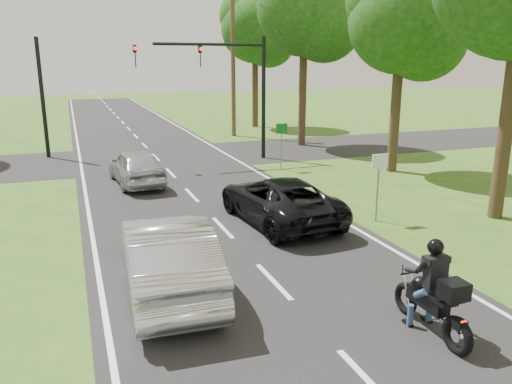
% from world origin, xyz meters
% --- Properties ---
extents(ground, '(140.00, 140.00, 0.00)m').
position_xyz_m(ground, '(0.00, 0.00, 0.00)').
color(ground, '#2A5618').
rests_on(ground, ground).
extents(road, '(8.00, 100.00, 0.01)m').
position_xyz_m(road, '(0.00, 10.00, 0.01)').
color(road, black).
rests_on(road, ground).
extents(cross_road, '(60.00, 7.00, 0.01)m').
position_xyz_m(cross_road, '(0.00, 16.00, 0.01)').
color(cross_road, black).
rests_on(cross_road, ground).
extents(motorcycle_rider, '(0.60, 2.13, 1.84)m').
position_xyz_m(motorcycle_rider, '(1.86, -3.07, 0.72)').
color(motorcycle_rider, black).
rests_on(motorcycle_rider, ground).
extents(dark_suv, '(2.72, 5.20, 1.40)m').
position_xyz_m(dark_suv, '(1.82, 4.00, 0.71)').
color(dark_suv, black).
rests_on(dark_suv, road).
extents(silver_sedan, '(1.99, 5.01, 1.62)m').
position_xyz_m(silver_sedan, '(-2.30, 0.39, 0.82)').
color(silver_sedan, silver).
rests_on(silver_sedan, road).
extents(silver_suv, '(2.04, 4.35, 1.44)m').
position_xyz_m(silver_suv, '(-1.66, 10.47, 0.73)').
color(silver_suv, '#AFB3B7').
rests_on(silver_suv, road).
extents(traffic_signal, '(6.38, 0.44, 6.00)m').
position_xyz_m(traffic_signal, '(3.34, 14.00, 4.14)').
color(traffic_signal, black).
rests_on(traffic_signal, ground).
extents(signal_pole_far, '(0.20, 0.20, 6.00)m').
position_xyz_m(signal_pole_far, '(-5.20, 18.00, 3.00)').
color(signal_pole_far, black).
rests_on(signal_pole_far, ground).
extents(utility_pole_far, '(1.60, 0.28, 10.00)m').
position_xyz_m(utility_pole_far, '(6.20, 22.00, 5.08)').
color(utility_pole_far, brown).
rests_on(utility_pole_far, ground).
extents(sign_white, '(0.55, 0.07, 2.12)m').
position_xyz_m(sign_white, '(4.70, 2.98, 1.60)').
color(sign_white, slate).
rests_on(sign_white, ground).
extents(sign_green, '(0.55, 0.07, 2.12)m').
position_xyz_m(sign_green, '(4.90, 10.98, 1.60)').
color(sign_green, slate).
rests_on(sign_green, ground).
extents(tree_row_c, '(4.80, 4.65, 8.76)m').
position_xyz_m(tree_row_c, '(9.75, 8.80, 6.23)').
color(tree_row_c, '#332316').
rests_on(tree_row_c, ground).
extents(tree_row_d, '(5.76, 5.58, 10.45)m').
position_xyz_m(tree_row_d, '(9.10, 16.76, 7.43)').
color(tree_row_d, '#332316').
rests_on(tree_row_d, ground).
extents(tree_row_e, '(5.28, 5.12, 9.61)m').
position_xyz_m(tree_row_e, '(9.48, 25.78, 6.83)').
color(tree_row_e, '#332316').
rests_on(tree_row_e, ground).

